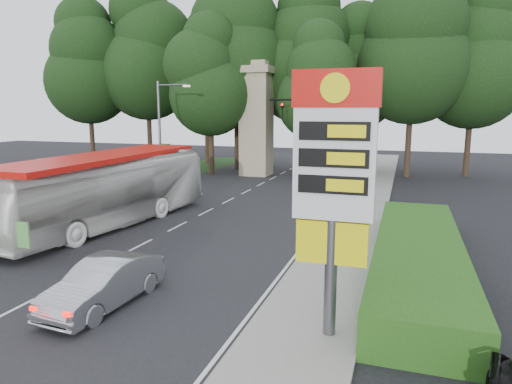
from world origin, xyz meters
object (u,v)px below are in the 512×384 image
(transit_bus, at_px, (107,191))
(gas_station_pylon, at_px, (334,170))
(streetlight_signs, at_px, (162,129))
(sedan_silver, at_px, (104,283))
(monument, at_px, (256,118))
(traffic_signal_mast, at_px, (332,127))

(transit_bus, bearing_deg, gas_station_pylon, -25.59)
(transit_bus, bearing_deg, streetlight_signs, 113.42)
(sedan_silver, bearing_deg, streetlight_signs, 118.68)
(monument, bearing_deg, traffic_signal_mast, -38.00)
(gas_station_pylon, distance_m, monument, 30.17)
(gas_station_pylon, bearing_deg, sedan_silver, -178.64)
(sedan_silver, bearing_deg, traffic_signal_mast, 85.31)
(transit_bus, bearing_deg, monument, 92.74)
(gas_station_pylon, height_order, sedan_silver, gas_station_pylon)
(gas_station_pylon, bearing_deg, monument, 111.80)
(traffic_signal_mast, height_order, transit_bus, traffic_signal_mast)
(streetlight_signs, xyz_separation_m, monument, (4.99, 7.99, 0.67))
(gas_station_pylon, bearing_deg, transit_bus, 147.35)
(traffic_signal_mast, bearing_deg, streetlight_signs, -171.08)
(streetlight_signs, bearing_deg, traffic_signal_mast, 8.92)
(monument, xyz_separation_m, sedan_silver, (4.39, -28.17, -4.39))
(gas_station_pylon, relative_size, traffic_signal_mast, 0.95)
(gas_station_pylon, relative_size, monument, 0.68)
(traffic_signal_mast, height_order, monument, monument)
(gas_station_pylon, xyz_separation_m, streetlight_signs, (-16.19, 20.01, -0.01))
(streetlight_signs, height_order, transit_bus, streetlight_signs)
(traffic_signal_mast, xyz_separation_m, transit_bus, (-9.18, -13.87, -2.83))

